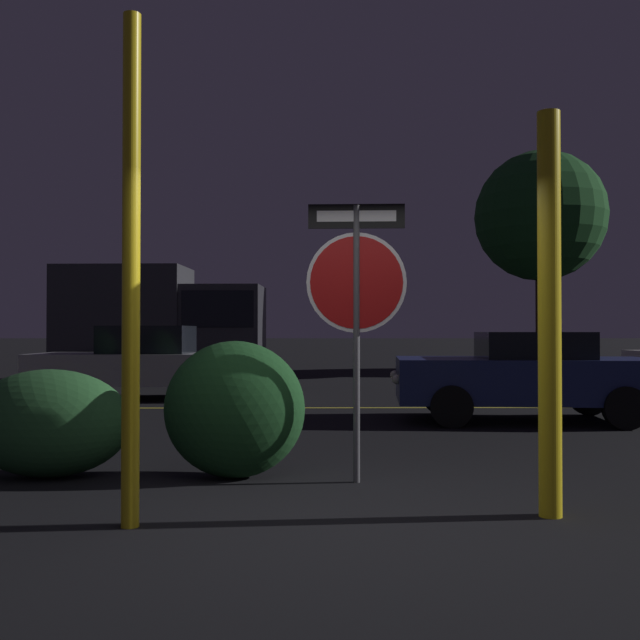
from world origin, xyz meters
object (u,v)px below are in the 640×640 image
at_px(stop_sign, 356,285).
at_px(yellow_pole_right, 549,313).
at_px(hedge_bush_3, 235,409).
at_px(yellow_pole_left, 131,269).
at_px(passing_car_2, 143,363).
at_px(hedge_bush_2, 49,423).
at_px(tree_0, 540,217).
at_px(passing_car_3, 526,375).
at_px(delivery_truck, 164,320).

relative_size(stop_sign, yellow_pole_right, 0.84).
xyz_separation_m(yellow_pole_right, hedge_bush_3, (-2.47, 1.40, -0.86)).
relative_size(yellow_pole_left, passing_car_2, 0.82).
bearing_deg(hedge_bush_2, tree_0, 58.01).
bearing_deg(passing_car_3, yellow_pole_right, 169.96).
height_order(stop_sign, passing_car_3, stop_sign).
bearing_deg(yellow_pole_right, hedge_bush_3, 150.39).
bearing_deg(delivery_truck, tree_0, 105.29).
bearing_deg(delivery_truck, hedge_bush_3, 16.92).
relative_size(yellow_pole_left, passing_car_3, 0.89).
bearing_deg(yellow_pole_left, stop_sign, 40.73).
bearing_deg(passing_car_3, hedge_bush_2, 130.52).
height_order(yellow_pole_left, hedge_bush_2, yellow_pole_left).
bearing_deg(delivery_truck, yellow_pole_left, 13.27).
xyz_separation_m(delivery_truck, tree_0, (11.19, 2.55, 3.26)).
xyz_separation_m(passing_car_3, delivery_truck, (-7.28, 8.77, 0.98)).
height_order(hedge_bush_2, passing_car_2, passing_car_2).
bearing_deg(tree_0, hedge_bush_2, -121.99).
relative_size(hedge_bush_3, tree_0, 0.19).
relative_size(hedge_bush_2, passing_car_3, 0.38).
relative_size(stop_sign, passing_car_2, 0.57).
bearing_deg(delivery_truck, stop_sign, 21.21).
bearing_deg(delivery_truck, yellow_pole_right, 24.52).
height_order(yellow_pole_right, tree_0, tree_0).
height_order(hedge_bush_3, delivery_truck, delivery_truck).
distance_m(yellow_pole_right, delivery_truck, 15.41).
distance_m(yellow_pole_right, passing_car_2, 10.57).
distance_m(stop_sign, yellow_pole_right, 1.82).
xyz_separation_m(stop_sign, hedge_bush_2, (-2.85, 0.27, -1.27)).
bearing_deg(stop_sign, hedge_bush_2, 177.62).
xyz_separation_m(yellow_pole_right, tree_0, (5.40, 16.83, 3.44)).
bearing_deg(hedge_bush_3, yellow_pole_right, -29.61).
height_order(stop_sign, hedge_bush_3, stop_sign).
height_order(hedge_bush_3, tree_0, tree_0).
bearing_deg(hedge_bush_2, passing_car_3, 35.42).
xyz_separation_m(hedge_bush_3, tree_0, (7.86, 15.43, 4.30)).
distance_m(yellow_pole_right, hedge_bush_2, 4.56).
height_order(yellow_pole_left, delivery_truck, yellow_pole_left).
distance_m(hedge_bush_2, delivery_truck, 12.97).
distance_m(yellow_pole_left, hedge_bush_3, 2.08).
height_order(hedge_bush_2, passing_car_3, passing_car_3).
xyz_separation_m(stop_sign, delivery_truck, (-4.44, 13.08, -0.11)).
xyz_separation_m(hedge_bush_2, hedge_bush_3, (1.73, -0.06, 0.13)).
xyz_separation_m(hedge_bush_3, delivery_truck, (-3.32, 12.88, 1.04)).
relative_size(stop_sign, passing_car_3, 0.62).
height_order(stop_sign, tree_0, tree_0).
distance_m(passing_car_2, tree_0, 13.69).
xyz_separation_m(stop_sign, yellow_pole_left, (-1.67, -1.44, 0.02)).
xyz_separation_m(yellow_pole_right, passing_car_3, (1.49, 5.51, -0.80)).
bearing_deg(delivery_truck, passing_car_2, 9.54).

